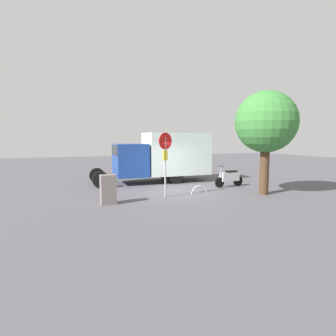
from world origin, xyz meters
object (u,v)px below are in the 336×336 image
(street_tree, at_px, (266,123))
(utility_cabinet, at_px, (108,189))
(motorcycle, at_px, (230,177))
(bike_rack_hoop, at_px, (199,194))
(box_truck_near, at_px, (162,155))
(stop_sign, at_px, (165,154))

(street_tree, relative_size, utility_cabinet, 4.05)
(motorcycle, xyz_separation_m, bike_rack_hoop, (2.50, 1.24, -0.52))
(box_truck_near, height_order, stop_sign, box_truck_near)
(bike_rack_hoop, bearing_deg, motorcycle, -153.65)
(motorcycle, xyz_separation_m, street_tree, (-0.36, 2.39, 2.88))
(street_tree, distance_m, bike_rack_hoop, 4.59)
(bike_rack_hoop, bearing_deg, stop_sign, 3.87)
(stop_sign, relative_size, street_tree, 0.60)
(utility_cabinet, bearing_deg, stop_sign, -169.92)
(motorcycle, height_order, bike_rack_hoop, motorcycle)
(box_truck_near, bearing_deg, stop_sign, 72.52)
(stop_sign, relative_size, bike_rack_hoop, 3.44)
(box_truck_near, relative_size, stop_sign, 2.43)
(utility_cabinet, bearing_deg, box_truck_near, -129.87)
(box_truck_near, bearing_deg, utility_cabinet, 50.12)
(street_tree, relative_size, bike_rack_hoop, 5.74)
(motorcycle, distance_m, stop_sign, 4.71)
(motorcycle, distance_m, street_tree, 3.76)
(motorcycle, height_order, street_tree, street_tree)
(stop_sign, height_order, bike_rack_hoop, stop_sign)
(box_truck_near, distance_m, utility_cabinet, 6.32)
(motorcycle, distance_m, bike_rack_hoop, 2.84)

